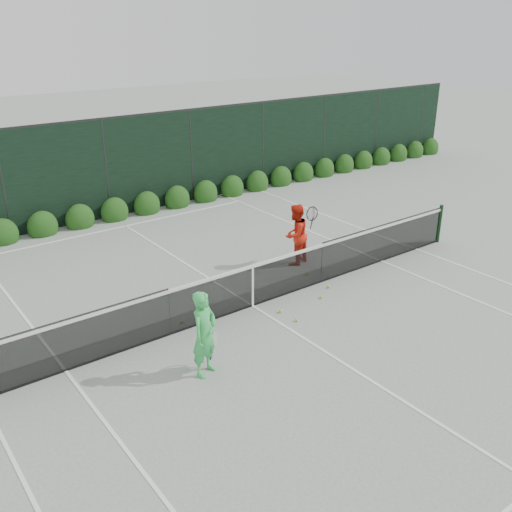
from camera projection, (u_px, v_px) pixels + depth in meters
ground at (253, 306)px, 12.35m from camera, size 80.00×80.00×0.00m
tennis_net at (252, 284)px, 12.13m from camera, size 12.90×0.10×1.07m
player_woman at (205, 334)px, 9.74m from camera, size 0.68×0.58×1.57m
player_man at (295, 235)px, 14.20m from camera, size 0.95×0.78×1.56m
court_lines at (253, 306)px, 12.35m from camera, size 11.03×23.83×0.01m
windscreen_fence at (346, 287)px, 9.76m from camera, size 32.00×21.07×3.06m
hedge_row at (115, 212)px, 17.54m from camera, size 31.66×0.65×0.94m
tennis_balls at (276, 303)px, 12.40m from camera, size 3.67×1.66×0.07m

